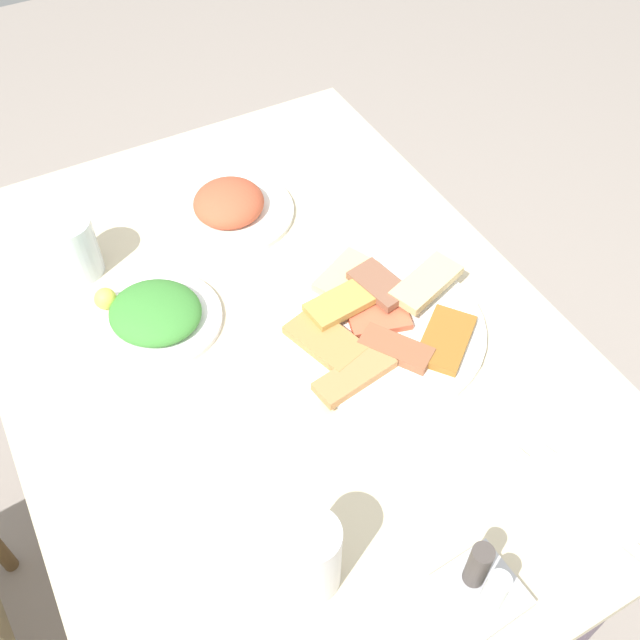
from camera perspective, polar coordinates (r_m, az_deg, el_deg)
The scene contains 11 objects.
ground_plane at distance 1.76m, azimuth -2.16°, elevation -17.23°, with size 6.00×6.00×0.00m, color gray.
dining_table at distance 1.17m, azimuth -3.12°, elevation -3.94°, with size 1.11×0.81×0.77m.
pide_platter at distance 1.09m, azimuth 4.80°, elevation -0.34°, with size 0.32×0.32×0.04m.
salad_plate_greens at distance 1.28m, azimuth -7.22°, elevation 8.96°, with size 0.23×0.23×0.06m.
salad_plate_rice at distance 1.12m, azimuth -13.00°, elevation 0.45°, with size 0.20×0.20×0.05m.
soda_can at distance 0.85m, azimuth -0.61°, elevation -18.27°, with size 0.07×0.07×0.12m, color silver.
drinking_glass at distance 1.21m, azimuth -19.00°, elevation 5.48°, with size 0.08×0.08×0.10m, color silver.
paper_napkin at distance 1.00m, azimuth 20.47°, elevation -13.06°, with size 0.13×0.13×0.00m, color white.
fork at distance 1.01m, azimuth 21.28°, elevation -12.45°, with size 0.17×0.01×0.01m, color silver.
spoon at distance 0.99m, azimuth 19.77°, elevation -13.45°, with size 0.20×0.01×0.01m, color silver.
condiment_caddy at distance 0.89m, azimuth 12.82°, elevation -19.79°, with size 0.09×0.09×0.09m.
Camera 1 is at (-0.64, 0.28, 1.62)m, focal length 40.33 mm.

